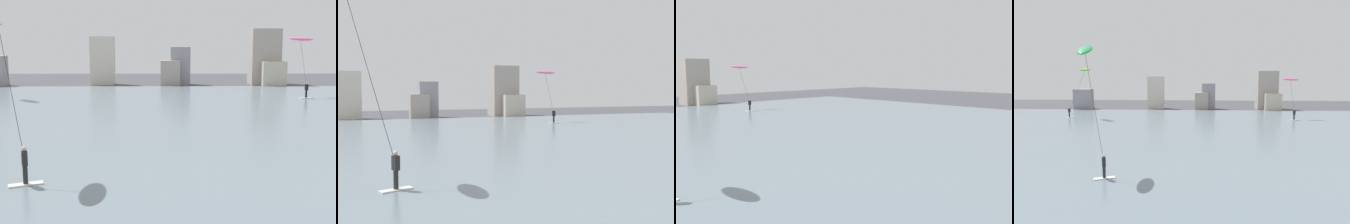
% 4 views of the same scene
% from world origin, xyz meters
% --- Properties ---
extents(kitesurfer_pink, '(2.59, 3.27, 6.33)m').
position_xyz_m(kitesurfer_pink, '(15.56, 46.49, 5.34)').
color(kitesurfer_pink, silver).
rests_on(kitesurfer_pink, water_bay).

